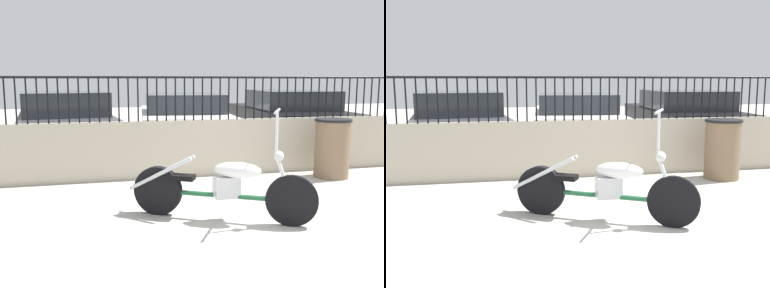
# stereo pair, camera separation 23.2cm
# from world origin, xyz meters

# --- Properties ---
(ground_plane) EXTENTS (40.00, 40.00, 0.00)m
(ground_plane) POSITION_xyz_m (0.00, 0.00, 0.00)
(ground_plane) COLOR #ADA89E
(low_wall) EXTENTS (8.63, 0.18, 0.91)m
(low_wall) POSITION_xyz_m (0.00, 2.70, 0.46)
(low_wall) COLOR #B2A893
(low_wall) RESTS_ON ground_plane
(fence_railing) EXTENTS (8.63, 0.04, 0.70)m
(fence_railing) POSITION_xyz_m (0.00, 2.70, 1.38)
(fence_railing) COLOR black
(fence_railing) RESTS_ON low_wall
(motorcycle_green) EXTENTS (1.92, 1.16, 1.26)m
(motorcycle_green) POSITION_xyz_m (-0.82, 0.49, 0.39)
(motorcycle_green) COLOR black
(motorcycle_green) RESTS_ON ground_plane
(trash_bin) EXTENTS (0.57, 0.57, 0.95)m
(trash_bin) POSITION_xyz_m (1.61, 2.06, 0.48)
(trash_bin) COLOR brown
(trash_bin) RESTS_ON ground_plane
(car_dark_grey) EXTENTS (2.27, 4.41, 1.31)m
(car_dark_grey) POSITION_xyz_m (-2.66, 5.48, 0.67)
(car_dark_grey) COLOR black
(car_dark_grey) RESTS_ON ground_plane
(car_white) EXTENTS (2.35, 4.42, 1.24)m
(car_white) POSITION_xyz_m (-0.03, 5.78, 0.64)
(car_white) COLOR black
(car_white) RESTS_ON ground_plane
(car_black) EXTENTS (2.27, 4.57, 1.31)m
(car_black) POSITION_xyz_m (2.52, 5.50, 0.67)
(car_black) COLOR black
(car_black) RESTS_ON ground_plane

